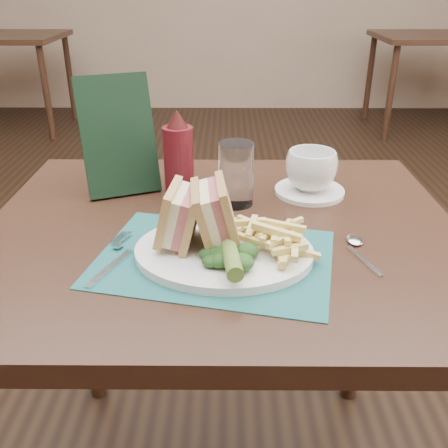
{
  "coord_description": "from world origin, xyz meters",
  "views": [
    {
      "loc": [
        0.01,
        -1.34,
        1.18
      ],
      "look_at": [
        0.01,
        -0.58,
        0.8
      ],
      "focal_mm": 40.0,
      "sensor_mm": 36.0,
      "label": 1
    }
  ],
  "objects_px": {
    "sandwich_half_b": "(203,213)",
    "coffee_cup": "(311,170)",
    "sandwich_half_a": "(168,215)",
    "table_bg_left": "(11,83)",
    "table_bg_right": "(428,83)",
    "saucer": "(309,191)",
    "table_main": "(222,376)",
    "check_presenter": "(118,136)",
    "plate": "(224,252)",
    "ketchup_bottle": "(178,154)",
    "placemat": "(214,258)",
    "drinking_glass": "(236,174)"
  },
  "relations": [
    {
      "from": "coffee_cup",
      "to": "placemat",
      "type": "bearing_deg",
      "value": -125.61
    },
    {
      "from": "plate",
      "to": "ketchup_bottle",
      "type": "relative_size",
      "value": 1.61
    },
    {
      "from": "placemat",
      "to": "drinking_glass",
      "type": "xyz_separation_m",
      "value": [
        0.04,
        0.22,
        0.06
      ]
    },
    {
      "from": "table_bg_left",
      "to": "sandwich_half_a",
      "type": "distance_m",
      "value": 3.79
    },
    {
      "from": "check_presenter",
      "to": "table_bg_left",
      "type": "bearing_deg",
      "value": 94.63
    },
    {
      "from": "plate",
      "to": "ketchup_bottle",
      "type": "height_order",
      "value": "ketchup_bottle"
    },
    {
      "from": "coffee_cup",
      "to": "check_presenter",
      "type": "height_order",
      "value": "check_presenter"
    },
    {
      "from": "table_main",
      "to": "table_bg_left",
      "type": "bearing_deg",
      "value": 118.13
    },
    {
      "from": "sandwich_half_b",
      "to": "check_presenter",
      "type": "relative_size",
      "value": 0.44
    },
    {
      "from": "sandwich_half_a",
      "to": "sandwich_half_b",
      "type": "bearing_deg",
      "value": 3.93
    },
    {
      "from": "table_main",
      "to": "drinking_glass",
      "type": "height_order",
      "value": "drinking_glass"
    },
    {
      "from": "ketchup_bottle",
      "to": "check_presenter",
      "type": "xyz_separation_m",
      "value": [
        -0.13,
        0.03,
        0.03
      ]
    },
    {
      "from": "sandwich_half_b",
      "to": "drinking_glass",
      "type": "bearing_deg",
      "value": 69.17
    },
    {
      "from": "coffee_cup",
      "to": "ketchup_bottle",
      "type": "relative_size",
      "value": 0.58
    },
    {
      "from": "table_bg_left",
      "to": "check_presenter",
      "type": "relative_size",
      "value": 3.58
    },
    {
      "from": "table_bg_right",
      "to": "ketchup_bottle",
      "type": "xyz_separation_m",
      "value": [
        -1.73,
        -3.15,
        0.47
      ]
    },
    {
      "from": "table_bg_right",
      "to": "coffee_cup",
      "type": "xyz_separation_m",
      "value": [
        -1.45,
        -3.13,
        0.43
      ]
    },
    {
      "from": "table_bg_left",
      "to": "ketchup_bottle",
      "type": "relative_size",
      "value": 4.84
    },
    {
      "from": "ketchup_bottle",
      "to": "sandwich_half_a",
      "type": "bearing_deg",
      "value": -89.2
    },
    {
      "from": "table_main",
      "to": "saucer",
      "type": "xyz_separation_m",
      "value": [
        0.19,
        0.16,
        0.38
      ]
    },
    {
      "from": "table_main",
      "to": "plate",
      "type": "distance_m",
      "value": 0.4
    },
    {
      "from": "table_bg_right",
      "to": "ketchup_bottle",
      "type": "relative_size",
      "value": 4.84
    },
    {
      "from": "placemat",
      "to": "ketchup_bottle",
      "type": "height_order",
      "value": "ketchup_bottle"
    },
    {
      "from": "plate",
      "to": "sandwich_half_a",
      "type": "xyz_separation_m",
      "value": [
        -0.09,
        0.02,
        0.06
      ]
    },
    {
      "from": "sandwich_half_a",
      "to": "check_presenter",
      "type": "xyz_separation_m",
      "value": [
        -0.13,
        0.27,
        0.05
      ]
    },
    {
      "from": "plate",
      "to": "table_bg_right",
      "type": "bearing_deg",
      "value": 68.59
    },
    {
      "from": "drinking_glass",
      "to": "ketchup_bottle",
      "type": "bearing_deg",
      "value": 160.76
    },
    {
      "from": "sandwich_half_a",
      "to": "saucer",
      "type": "relative_size",
      "value": 0.69
    },
    {
      "from": "coffee_cup",
      "to": "ketchup_bottle",
      "type": "bearing_deg",
      "value": -177.21
    },
    {
      "from": "sandwich_half_b",
      "to": "drinking_glass",
      "type": "xyz_separation_m",
      "value": [
        0.06,
        0.2,
        -0.01
      ]
    },
    {
      "from": "placemat",
      "to": "saucer",
      "type": "bearing_deg",
      "value": 54.39
    },
    {
      "from": "sandwich_half_a",
      "to": "ketchup_bottle",
      "type": "bearing_deg",
      "value": 96.45
    },
    {
      "from": "sandwich_half_a",
      "to": "table_bg_left",
      "type": "bearing_deg",
      "value": 121.94
    },
    {
      "from": "saucer",
      "to": "table_bg_right",
      "type": "bearing_deg",
      "value": 65.24
    },
    {
      "from": "plate",
      "to": "coffee_cup",
      "type": "distance_m",
      "value": 0.33
    },
    {
      "from": "table_bg_left",
      "to": "placemat",
      "type": "xyz_separation_m",
      "value": [
        1.74,
        -3.4,
        0.38
      ]
    },
    {
      "from": "plate",
      "to": "sandwich_half_b",
      "type": "bearing_deg",
      "value": 156.66
    },
    {
      "from": "ketchup_bottle",
      "to": "check_presenter",
      "type": "relative_size",
      "value": 0.74
    },
    {
      "from": "table_bg_left",
      "to": "sandwich_half_b",
      "type": "height_order",
      "value": "sandwich_half_b"
    },
    {
      "from": "sandwich_half_b",
      "to": "saucer",
      "type": "relative_size",
      "value": 0.74
    },
    {
      "from": "sandwich_half_a",
      "to": "table_bg_right",
      "type": "bearing_deg",
      "value": 68.7
    },
    {
      "from": "table_main",
      "to": "sandwich_half_b",
      "type": "bearing_deg",
      "value": -107.65
    },
    {
      "from": "table_main",
      "to": "check_presenter",
      "type": "distance_m",
      "value": 0.57
    },
    {
      "from": "table_main",
      "to": "sandwich_half_a",
      "type": "distance_m",
      "value": 0.46
    },
    {
      "from": "plate",
      "to": "sandwich_half_a",
      "type": "relative_size",
      "value": 2.91
    },
    {
      "from": "saucer",
      "to": "sandwich_half_b",
      "type": "bearing_deg",
      "value": -130.68
    },
    {
      "from": "table_bg_left",
      "to": "plate",
      "type": "height_order",
      "value": "plate"
    },
    {
      "from": "coffee_cup",
      "to": "saucer",
      "type": "bearing_deg",
      "value": 0.0
    },
    {
      "from": "plate",
      "to": "drinking_glass",
      "type": "bearing_deg",
      "value": 88.17
    },
    {
      "from": "sandwich_half_b",
      "to": "coffee_cup",
      "type": "relative_size",
      "value": 1.02
    }
  ]
}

